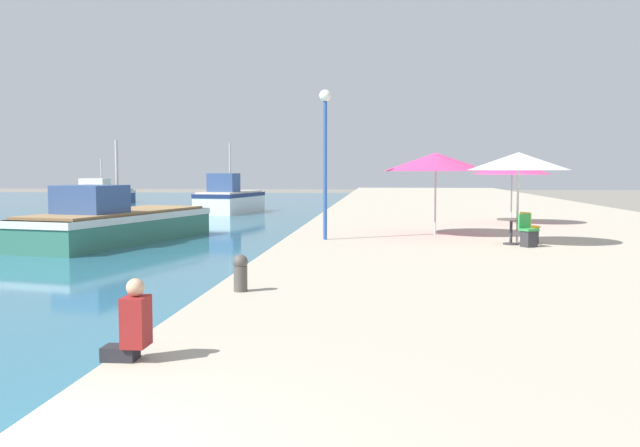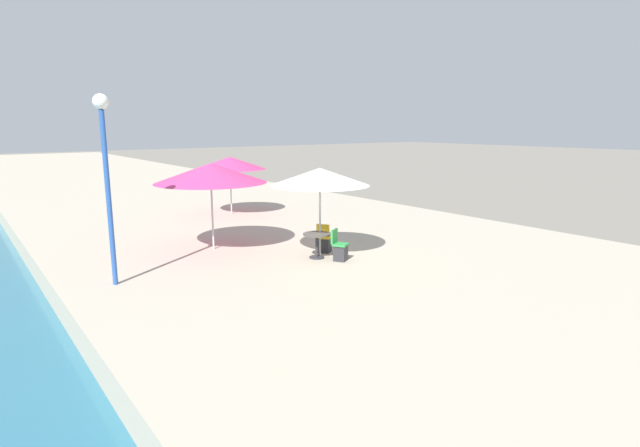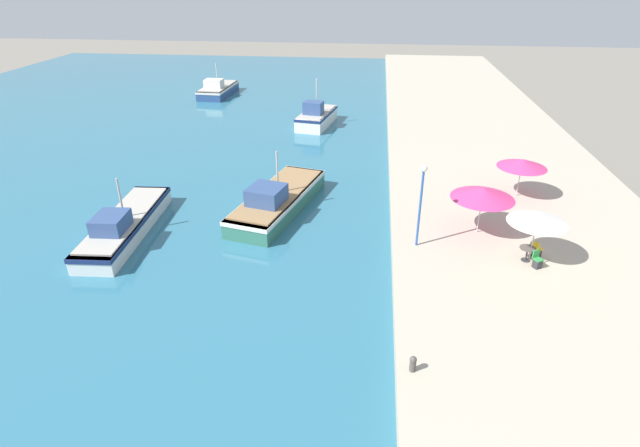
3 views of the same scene
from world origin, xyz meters
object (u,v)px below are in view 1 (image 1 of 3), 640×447
(lamppost, at_px, (325,138))
(cafe_umbrella_striped, at_px, (512,168))
(cafe_chair_left, at_px, (528,235))
(cafe_chair_right, at_px, (530,232))
(cafe_umbrella_white, at_px, (436,162))
(fishing_boat_mid, at_px, (115,223))
(fishing_boat_distant, at_px, (101,195))
(fishing_boat_far, at_px, (230,199))
(person_at_quay, at_px, (133,325))
(cafe_umbrella_pink, at_px, (519,161))
(mooring_bollard, at_px, (241,272))
(cafe_table, at_px, (511,226))

(lamppost, bearing_deg, cafe_umbrella_striped, 46.74)
(cafe_chair_left, bearing_deg, cafe_chair_right, -133.30)
(cafe_umbrella_white, height_order, lamppost, lamppost)
(cafe_umbrella_white, bearing_deg, fishing_boat_mid, 166.62)
(fishing_boat_distant, height_order, cafe_chair_left, fishing_boat_distant)
(fishing_boat_far, xyz_separation_m, person_at_quay, (7.25, -38.08, 0.17))
(cafe_umbrella_pink, distance_m, cafe_chair_left, 2.18)
(fishing_boat_distant, bearing_deg, mooring_bollard, -62.66)
(fishing_boat_mid, xyz_separation_m, cafe_chair_left, (14.25, -6.30, 0.20))
(fishing_boat_mid, distance_m, mooring_bollard, 16.15)
(fishing_boat_distant, xyz_separation_m, lamppost, (21.59, -35.47, 3.01))
(fishing_boat_distant, height_order, cafe_table, fishing_boat_distant)
(lamppost, bearing_deg, person_at_quay, -94.04)
(cafe_chair_right, relative_size, lamppost, 0.20)
(cafe_table, bearing_deg, fishing_boat_far, 118.68)
(cafe_umbrella_white, bearing_deg, cafe_chair_left, -56.18)
(fishing_boat_distant, bearing_deg, cafe_umbrella_white, -50.87)
(mooring_bollard, height_order, lamppost, lamppost)
(fishing_boat_mid, xyz_separation_m, fishing_boat_far, (0.21, 19.32, 0.12))
(fishing_boat_distant, distance_m, cafe_umbrella_pink, 45.47)
(fishing_boat_mid, xyz_separation_m, person_at_quay, (7.46, -18.76, 0.29))
(fishing_boat_distant, height_order, cafe_chair_right, fishing_boat_distant)
(fishing_boat_mid, relative_size, mooring_bollard, 15.26)
(fishing_boat_distant, bearing_deg, cafe_chair_right, -50.12)
(fishing_boat_mid, distance_m, cafe_table, 15.01)
(cafe_umbrella_striped, xyz_separation_m, cafe_table, (-1.44, -8.29, -1.70))
(cafe_table, distance_m, lamppost, 6.08)
(mooring_bollard, bearing_deg, cafe_umbrella_pink, 53.64)
(cafe_umbrella_pink, relative_size, cafe_umbrella_white, 0.84)
(cafe_chair_left, bearing_deg, cafe_umbrella_striped, -127.05)
(fishing_boat_mid, relative_size, cafe_umbrella_striped, 3.23)
(person_at_quay, bearing_deg, fishing_boat_distant, 112.57)
(fishing_boat_distant, bearing_deg, cafe_chair_left, -51.13)
(cafe_chair_right, distance_m, mooring_bollard, 11.16)
(fishing_boat_far, xyz_separation_m, cafe_umbrella_pink, (13.86, -24.90, 2.14))
(cafe_table, distance_m, mooring_bollard, 10.48)
(cafe_chair_left, xyz_separation_m, lamppost, (-5.79, 1.61, 2.77))
(cafe_umbrella_pink, distance_m, cafe_table, 1.86)
(cafe_umbrella_striped, relative_size, mooring_bollard, 4.72)
(mooring_bollard, distance_m, lamppost, 9.90)
(cafe_umbrella_striped, xyz_separation_m, person_at_quay, (-7.87, -21.37, -1.82))
(cafe_umbrella_white, distance_m, person_at_quay, 16.66)
(cafe_umbrella_striped, distance_m, cafe_table, 8.58)
(fishing_boat_distant, bearing_deg, fishing_boat_mid, -64.47)
(cafe_umbrella_pink, height_order, cafe_chair_left, cafe_umbrella_pink)
(cafe_chair_right, bearing_deg, fishing_boat_mid, -143.55)
(fishing_boat_far, height_order, mooring_bollard, fishing_boat_far)
(cafe_table, bearing_deg, cafe_chair_left, -59.86)
(person_at_quay, height_order, mooring_bollard, person_at_quay)
(fishing_boat_far, bearing_deg, cafe_umbrella_pink, -50.64)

